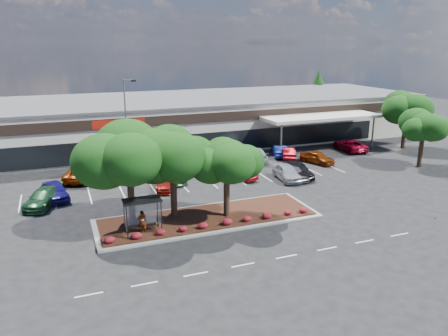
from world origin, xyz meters
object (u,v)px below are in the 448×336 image
object	(u,v)px
light_pole	(128,139)
survey_stake	(434,222)
car_1	(55,191)
car_0	(43,198)

from	to	relation	value
light_pole	survey_stake	size ratio (longest dim) A/B	9.61
light_pole	car_1	bearing A→B (deg)	-165.57
car_1	light_pole	bearing A→B (deg)	3.76
survey_stake	car_0	bearing A→B (deg)	149.42
light_pole	survey_stake	xyz separation A→B (m)	(19.70, -19.71, -4.00)
car_0	car_1	world-z (taller)	car_1
car_0	survey_stake	bearing A→B (deg)	-8.21
light_pole	car_1	distance (m)	8.37
survey_stake	car_1	world-z (taller)	car_1
light_pole	survey_stake	bearing A→B (deg)	-45.02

